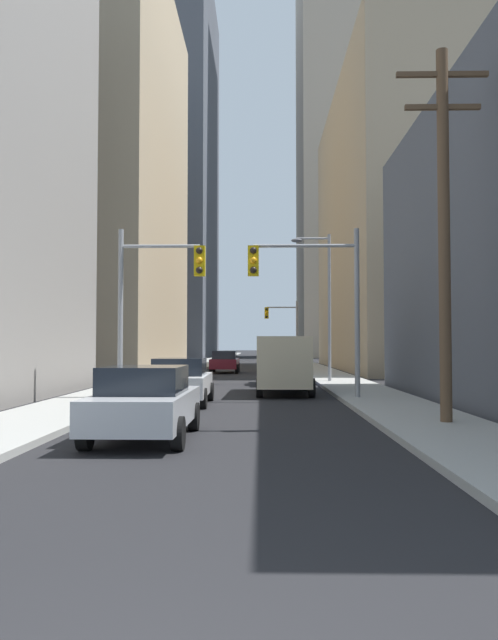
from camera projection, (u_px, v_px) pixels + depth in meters
sidewalk_left at (195, 366)px, 52.79m from camera, size 2.72×160.00×0.15m
sidewalk_right at (309, 367)px, 52.60m from camera, size 2.72×160.00×0.15m
cargo_van_beige at (284, 361)px, 24.51m from camera, size 2.16×5.26×2.26m
sedan_silver at (145, 402)px, 12.76m from camera, size 1.95×4.22×1.52m
sedan_white at (180, 381)px, 20.17m from camera, size 1.95×4.22×1.52m
sedan_blue at (278, 369)px, 30.30m from camera, size 1.95×4.26×1.52m
sedan_maroon at (225, 362)px, 42.58m from camera, size 1.95×4.23×1.52m
traffic_signal_near_left at (157, 286)px, 21.53m from camera, size 3.05×0.44×6.00m
traffic_signal_near_right at (309, 284)px, 21.43m from camera, size 3.87×0.44×6.00m
traffic_signal_far_right at (283, 322)px, 57.26m from camera, size 3.09×0.44×6.00m
utility_pole_right at (444, 226)px, 14.71m from camera, size 2.20×0.28×9.06m
street_lamp_right at (323, 294)px, 30.98m from camera, size 1.99×0.32×7.50m
building_left_mid_office at (72, 175)px, 50.77m from camera, size 16.06×24.91×31.84m
building_left_far_tower at (164, 170)px, 94.14m from camera, size 14.84×29.49×57.08m
building_right_mid_block at (435, 229)px, 50.05m from camera, size 16.10×29.41×22.64m
building_right_far_highrise at (382, 131)px, 97.27m from camera, size 25.96×18.74×71.27m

